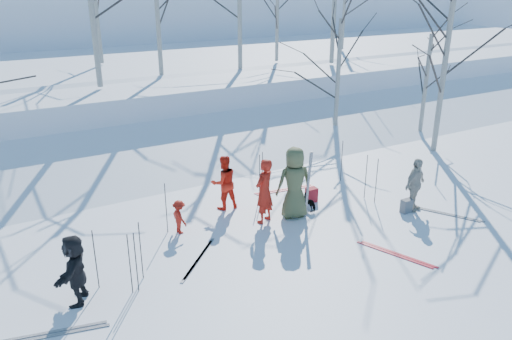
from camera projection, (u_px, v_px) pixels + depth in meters
ground at (286, 237)px, 12.47m from camera, size 120.00×120.00×0.00m
snow_ramp at (181, 153)px, 18.09m from camera, size 70.00×9.49×4.12m
snow_plateau at (108, 83)px, 25.90m from camera, size 70.00×18.00×2.20m
far_hill at (44, 30)px, 42.58m from camera, size 90.00×30.00×6.00m
skier_olive_center at (294, 183)px, 13.21m from camera, size 1.08×0.83×1.97m
skier_red_north at (264, 191)px, 12.97m from camera, size 0.76×0.65×1.76m
skier_redor_behind at (224, 182)px, 13.78m from camera, size 0.79×0.64×1.55m
skier_red_seated at (179, 217)px, 12.53m from camera, size 0.40×0.61×0.88m
skier_cream_east at (415, 185)px, 13.69m from camera, size 0.95×0.56×1.51m
skier_grey_west at (75, 269)px, 9.73m from camera, size 0.99×1.41×1.46m
dog at (310, 202)px, 13.88m from camera, size 0.33×0.56×0.44m
upright_ski_left at (308, 185)px, 13.15m from camera, size 0.08×0.16×1.90m
upright_ski_right at (308, 185)px, 13.18m from camera, size 0.10×0.23×1.89m
ski_pair_a at (198, 259)px, 11.46m from camera, size 2.10×2.10×0.02m
ski_pair_b at (396, 254)px, 11.67m from camera, size 1.46×2.03×0.02m
ski_pair_c at (446, 214)px, 13.69m from camera, size 1.82×2.07×0.02m
ski_pair_d at (54, 333)px, 9.05m from camera, size 0.98×1.98×0.02m
ski_pair_e at (284, 190)px, 15.25m from camera, size 0.73×1.96×0.02m
ski_pole_a at (342, 161)px, 15.74m from camera, size 0.02×0.02×1.34m
ski_pole_b at (141, 251)px, 10.51m from camera, size 0.02×0.02×1.34m
ski_pole_c at (259, 176)px, 14.49m from camera, size 0.02×0.02×1.34m
ski_pole_d at (262, 173)px, 14.73m from camera, size 0.02×0.02×1.34m
ski_pole_e at (166, 208)px, 12.48m from camera, size 0.02×0.02×1.34m
ski_pole_f at (130, 264)px, 10.02m from camera, size 0.02×0.02×1.34m
ski_pole_g at (366, 177)px, 14.49m from camera, size 0.02×0.02×1.34m
ski_pole_h at (136, 262)px, 10.08m from camera, size 0.02×0.02×1.34m
ski_pole_i at (96, 260)px, 10.18m from camera, size 0.02×0.02×1.34m
ski_pole_j at (376, 181)px, 14.18m from camera, size 0.02×0.02×1.34m
backpack_red at (311, 195)px, 14.39m from camera, size 0.32×0.22×0.42m
backpack_grey at (406, 206)px, 13.74m from camera, size 0.30×0.20×0.38m
backpack_dark at (295, 202)px, 13.98m from camera, size 0.34×0.24×0.40m
birch_plateau_a at (345, 2)px, 28.46m from camera, size 4.31×4.31×5.30m
birch_plateau_c at (277, 15)px, 24.38m from camera, size 3.68×3.68×4.40m
birch_plateau_f at (157, 7)px, 20.42m from camera, size 4.51×4.51×5.58m
birch_edge_b at (444, 67)px, 17.68m from camera, size 4.97×4.97×6.25m
birch_edge_c at (425, 86)px, 20.01m from camera, size 3.45×3.45×4.08m
birch_edge_e at (338, 81)px, 19.40m from camera, size 3.88×3.88×4.68m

